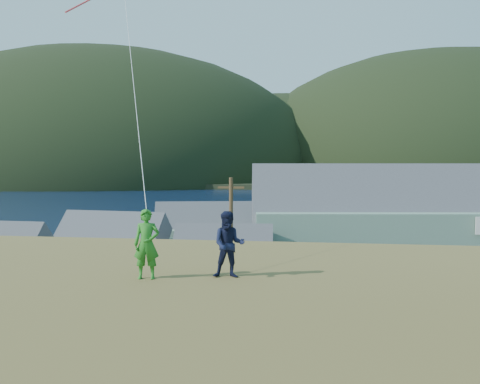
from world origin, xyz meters
name	(u,v)px	position (x,y,z in m)	size (l,w,h in m)	color
ground	(241,333)	(0.00, 0.00, 0.00)	(900.00, 900.00, 0.00)	#0A1638
grass_strip	(236,344)	(0.00, -2.00, 0.05)	(110.00, 8.00, 0.10)	#4C3D19
waterfront_lot	(269,273)	(0.00, 17.00, 0.06)	(72.00, 36.00, 0.12)	#28282B
wharf	(240,234)	(-6.00, 40.00, 0.45)	(26.00, 14.00, 0.90)	gray
far_shore	(313,177)	(0.00, 330.00, 1.00)	(900.00, 320.00, 2.00)	black
far_hills	(376,178)	(35.59, 279.38, 2.00)	(760.00, 265.00, 143.00)	black
lodge	(443,223)	(15.22, 18.85, 4.55)	(34.58, 13.93, 11.82)	slate
shed_palegreen_near	(110,249)	(-13.19, 12.88, 2.58)	(10.07, 7.02, 6.85)	gray
shed_white	(223,260)	(-2.91, 10.17, 2.36)	(8.11, 5.78, 6.11)	silver
shed_palegreen_far	(207,233)	(-6.91, 23.07, 2.73)	(11.69, 8.25, 7.14)	gray
utility_poles	(237,250)	(-0.47, 1.50, 4.56)	(35.31, 0.24, 9.19)	#47331E
parked_cars	(183,253)	(-9.05, 21.63, 0.85)	(23.61, 12.94, 1.58)	black
kite_flyer_green	(147,244)	(0.61, -18.68, 7.98)	(0.57, 0.38, 1.57)	#267820
kite_flyer_navy	(229,244)	(2.41, -18.28, 7.95)	(0.73, 0.57, 1.51)	#121732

